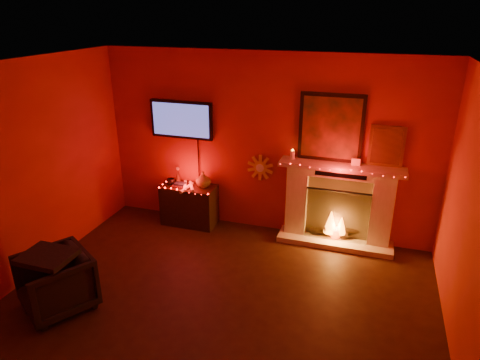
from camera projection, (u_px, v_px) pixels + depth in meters
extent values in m
plane|color=black|center=(202.00, 331.00, 4.60)|extent=(5.00, 5.00, 0.00)
plane|color=silver|center=(191.00, 76.00, 3.59)|extent=(5.00, 5.00, 0.00)
plane|color=#A4241A|center=(264.00, 145.00, 6.30)|extent=(5.00, 0.00, 5.00)
cube|color=beige|center=(334.00, 242.00, 6.29)|extent=(1.65, 0.40, 0.08)
cube|color=beige|center=(297.00, 202.00, 6.34)|extent=(0.30, 0.22, 0.95)
cube|color=beige|center=(381.00, 213.00, 6.00)|extent=(0.30, 0.22, 0.95)
cube|color=beige|center=(341.00, 172.00, 5.97)|extent=(1.50, 0.22, 0.14)
cube|color=beige|center=(342.00, 167.00, 5.88)|extent=(1.72, 0.34, 0.06)
cube|color=#8A6D50|center=(338.00, 206.00, 6.22)|extent=(0.90, 0.10, 0.95)
cube|color=black|center=(337.00, 216.00, 6.10)|extent=(0.90, 0.02, 0.78)
cylinder|color=black|center=(329.00, 233.00, 6.33)|extent=(0.55, 0.09, 0.09)
cylinder|color=black|center=(341.00, 230.00, 6.27)|extent=(0.51, 0.18, 0.08)
cone|color=orange|center=(331.00, 221.00, 6.25)|extent=(0.20, 0.20, 0.34)
cone|color=orange|center=(341.00, 225.00, 6.23)|extent=(0.16, 0.16, 0.26)
sphere|color=#FF3F07|center=(335.00, 232.00, 6.29)|extent=(0.18, 0.18, 0.18)
cube|color=black|center=(331.00, 128.00, 5.86)|extent=(0.88, 0.05, 0.95)
cube|color=#B14217|center=(331.00, 128.00, 5.84)|extent=(0.78, 0.01, 0.85)
cube|color=gold|center=(386.00, 146.00, 5.73)|extent=(0.46, 0.04, 0.56)
cube|color=#9B6823|center=(386.00, 147.00, 5.71)|extent=(0.38, 0.01, 0.48)
cylinder|color=#F2E4CA|center=(292.00, 155.00, 6.09)|extent=(0.07, 0.07, 0.12)
cube|color=silver|center=(356.00, 162.00, 5.82)|extent=(0.12, 0.01, 0.10)
cube|color=black|center=(181.00, 120.00, 6.52)|extent=(1.00, 0.06, 0.58)
cube|color=#4048A4|center=(181.00, 120.00, 6.49)|extent=(0.92, 0.01, 0.50)
cylinder|color=black|center=(198.00, 159.00, 6.69)|extent=(0.02, 0.02, 0.66)
cylinder|color=gold|center=(260.00, 168.00, 6.43)|extent=(0.20, 0.03, 0.20)
cylinder|color=silver|center=(260.00, 168.00, 6.41)|extent=(0.13, 0.01, 0.13)
cube|color=black|center=(190.00, 205.00, 6.80)|extent=(0.85, 0.42, 0.65)
imported|color=brown|center=(203.00, 179.00, 6.61)|extent=(0.24, 0.24, 0.25)
imported|color=black|center=(171.00, 182.00, 6.71)|extent=(0.13, 0.13, 0.10)
cylinder|color=silver|center=(185.00, 186.00, 6.62)|extent=(0.19, 0.37, 0.05)
cylinder|color=silver|center=(187.00, 188.00, 6.55)|extent=(0.07, 0.38, 0.05)
cylinder|color=silver|center=(191.00, 187.00, 6.60)|extent=(0.23, 0.35, 0.05)
cube|color=#56181E|center=(179.00, 186.00, 6.66)|extent=(0.20, 0.14, 0.03)
cube|color=#1D3144|center=(180.00, 184.00, 6.65)|extent=(0.17, 0.12, 0.02)
imported|color=black|center=(56.00, 282.00, 4.85)|extent=(1.01, 1.02, 0.68)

